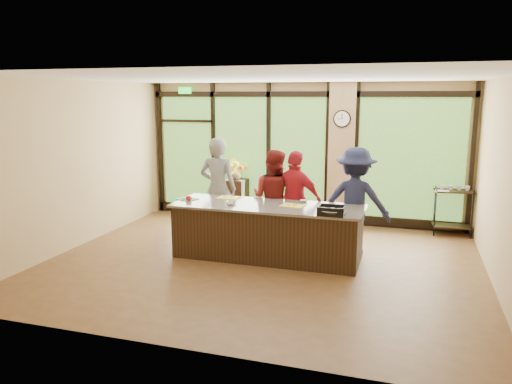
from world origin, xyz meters
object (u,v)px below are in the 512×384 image
Objects in this scene: cook_right at (355,201)px; cook_left at (218,188)px; roasting_pan at (332,213)px; bar_cart at (453,205)px; flower_stand at (236,199)px; island_base at (267,232)px.

cook_left is at bearing -3.64° from cook_right.
roasting_pan is at bearing 77.72° from cook_right.
roasting_pan is 0.40× the size of bar_cart.
cook_right is at bearing -27.64° from flower_stand.
roasting_pan is 0.45× the size of flower_stand.
bar_cart is (4.33, 1.59, -0.38)m from cook_left.
flower_stand is 0.89× the size of bar_cart.
island_base is 3.09× the size of bar_cart.
cook_left is 4.84× the size of roasting_pan.
cook_left is 1.96× the size of bar_cart.
island_base is 1.31m from roasting_pan.
cook_right is 3.34m from flower_stand.
bar_cart is (4.53, 0.01, 0.15)m from flower_stand.
cook_left is (-1.23, 0.85, 0.54)m from island_base.
cook_left reaches higher than bar_cart.
bar_cart reaches higher than island_base.
cook_right is at bearing -141.78° from bar_cart.
roasting_pan is at bearing -19.32° from island_base.
cook_left is 1.68m from flower_stand.
cook_right is 2.09× the size of flower_stand.
cook_right reaches higher than roasting_pan.
bar_cart is (1.96, 2.84, -0.36)m from roasting_pan.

